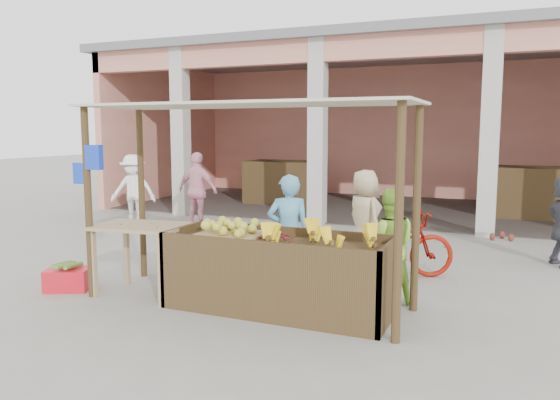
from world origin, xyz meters
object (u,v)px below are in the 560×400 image
at_px(side_table, 142,236).
at_px(red_crate, 68,279).
at_px(vendor_green, 389,242).
at_px(motorcycle, 389,243).
at_px(fruit_stall, 278,276).
at_px(vendor_blue, 289,229).

xyz_separation_m(side_table, red_crate, (-1.03, -0.22, -0.62)).
bearing_deg(red_crate, side_table, -12.39).
relative_size(vendor_green, motorcycle, 0.77).
distance_m(fruit_stall, vendor_blue, 0.91).
relative_size(fruit_stall, vendor_blue, 1.61).
distance_m(vendor_blue, vendor_green, 1.30).
bearing_deg(vendor_green, motorcycle, -94.15).
distance_m(fruit_stall, side_table, 1.85).
relative_size(red_crate, motorcycle, 0.28).
bearing_deg(fruit_stall, motorcycle, 65.50).
bearing_deg(vendor_blue, motorcycle, -157.98).
bearing_deg(vendor_green, vendor_blue, -14.21).
bearing_deg(motorcycle, vendor_green, 167.86).
relative_size(red_crate, vendor_blue, 0.33).
height_order(fruit_stall, red_crate, fruit_stall).
relative_size(side_table, vendor_green, 0.82).
bearing_deg(vendor_green, fruit_stall, 21.14).
height_order(red_crate, motorcycle, motorcycle).
xyz_separation_m(fruit_stall, vendor_green, (1.10, 0.83, 0.33)).
relative_size(vendor_blue, motorcycle, 0.85).
bearing_deg(side_table, motorcycle, 29.07).
bearing_deg(fruit_stall, side_table, -176.13).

